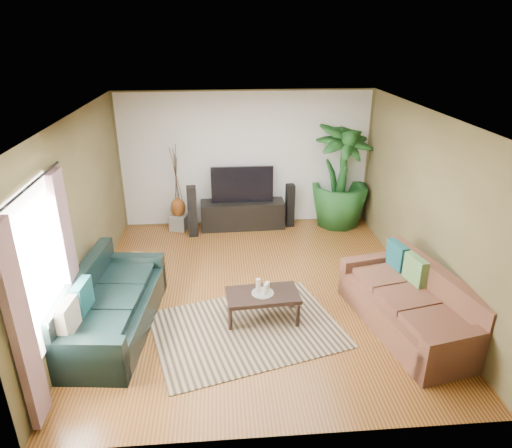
{
  "coord_description": "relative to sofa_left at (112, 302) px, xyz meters",
  "views": [
    {
      "loc": [
        -0.51,
        -6.07,
        3.77
      ],
      "look_at": [
        0.0,
        0.2,
        1.05
      ],
      "focal_mm": 32.0,
      "sensor_mm": 36.0,
      "label": 1
    }
  ],
  "objects": [
    {
      "name": "television",
      "position": [
        1.91,
        3.3,
        0.49
      ],
      "size": [
        1.22,
        0.07,
        0.72
      ],
      "primitive_type": "cube",
      "color": "black",
      "rests_on": "tv_stand"
    },
    {
      "name": "floor",
      "position": [
        2.0,
        0.8,
        -0.42
      ],
      "size": [
        5.5,
        5.5,
        0.0
      ],
      "primitive_type": "plane",
      "color": "#945D26",
      "rests_on": "ground"
    },
    {
      "name": "potted_plant",
      "position": [
        3.87,
        3.3,
        0.62
      ],
      "size": [
        1.48,
        1.48,
        2.1
      ],
      "primitive_type": "imported",
      "rotation": [
        0.0,
        0.0,
        0.32
      ],
      "color": "#184A1B",
      "rests_on": "floor"
    },
    {
      "name": "candle_mid",
      "position": [
        2.05,
        0.04,
        0.07
      ],
      "size": [
        0.06,
        0.06,
        0.15
      ],
      "primitive_type": "cylinder",
      "color": "beige",
      "rests_on": "candle_tray"
    },
    {
      "name": "wall_left",
      "position": [
        -0.5,
        0.8,
        0.92
      ],
      "size": [
        0.0,
        5.5,
        5.5
      ],
      "primitive_type": "plane",
      "rotation": [
        1.57,
        0.0,
        1.57
      ],
      "color": "brown",
      "rests_on": "ground"
    },
    {
      "name": "curtain_near",
      "position": [
        -0.43,
        -1.55,
        0.72
      ],
      "size": [
        0.08,
        0.35,
        2.2
      ],
      "primitive_type": "cube",
      "color": "gray",
      "rests_on": "ground"
    },
    {
      "name": "side_table",
      "position": [
        0.18,
        1.13,
        -0.19
      ],
      "size": [
        0.57,
        0.57,
        0.47
      ],
      "primitive_type": "cube",
      "rotation": [
        0.0,
        0.0,
        -0.33
      ],
      "color": "#985B31",
      "rests_on": "floor"
    },
    {
      "name": "wall_back",
      "position": [
        2.0,
        3.55,
        0.93
      ],
      "size": [
        5.0,
        0.0,
        5.0
      ],
      "primitive_type": "plane",
      "rotation": [
        1.57,
        0.0,
        0.0
      ],
      "color": "brown",
      "rests_on": "ground"
    },
    {
      "name": "speaker_left",
      "position": [
        0.92,
        2.99,
        0.08
      ],
      "size": [
        0.19,
        0.21,
        1.0
      ],
      "primitive_type": "cube",
      "rotation": [
        0.0,
        0.0,
        0.07
      ],
      "color": "black",
      "rests_on": "floor"
    },
    {
      "name": "vase",
      "position": [
        0.62,
        3.3,
        0.04
      ],
      "size": [
        0.29,
        0.29,
        0.41
      ],
      "primitive_type": "ellipsoid",
      "color": "brown",
      "rests_on": "pedestal"
    },
    {
      "name": "coffee_table",
      "position": [
        2.01,
        0.08,
        -0.22
      ],
      "size": [
        1.03,
        0.62,
        0.41
      ],
      "primitive_type": "cube",
      "rotation": [
        0.0,
        0.0,
        0.08
      ],
      "color": "black",
      "rests_on": "floor"
    },
    {
      "name": "area_rug",
      "position": [
        1.78,
        -0.16,
        -0.42
      ],
      "size": [
        2.82,
        2.33,
        0.01
      ],
      "primitive_type": "cube",
      "rotation": [
        0.0,
        0.0,
        0.28
      ],
      "color": "tan",
      "rests_on": "floor"
    },
    {
      "name": "sofa_right",
      "position": [
        3.93,
        -0.28,
        0.0
      ],
      "size": [
        1.4,
        2.3,
        0.85
      ],
      "primitive_type": "cube",
      "rotation": [
        0.0,
        0.0,
        -1.36
      ],
      "color": "brown",
      "rests_on": "floor"
    },
    {
      "name": "wall_front",
      "position": [
        2.0,
        -1.95,
        0.93
      ],
      "size": [
        5.0,
        0.0,
        5.0
      ],
      "primitive_type": "plane",
      "rotation": [
        -1.57,
        0.0,
        0.0
      ],
      "color": "brown",
      "rests_on": "ground"
    },
    {
      "name": "wall_right",
      "position": [
        4.5,
        0.8,
        0.92
      ],
      "size": [
        0.0,
        5.5,
        5.5
      ],
      "primitive_type": "plane",
      "rotation": [
        1.57,
        0.0,
        -1.57
      ],
      "color": "brown",
      "rests_on": "ground"
    },
    {
      "name": "tv_stand",
      "position": [
        1.91,
        3.3,
        -0.15
      ],
      "size": [
        1.69,
        0.56,
        0.56
      ],
      "primitive_type": "cube",
      "rotation": [
        0.0,
        0.0,
        0.03
      ],
      "color": "black",
      "rests_on": "floor"
    },
    {
      "name": "candle_short",
      "position": [
        2.08,
        0.14,
        0.06
      ],
      "size": [
        0.06,
        0.06,
        0.13
      ],
      "primitive_type": "cylinder",
      "color": "beige",
      "rests_on": "candle_tray"
    },
    {
      "name": "speaker_right",
      "position": [
        2.87,
        3.3,
        0.02
      ],
      "size": [
        0.18,
        0.2,
        0.89
      ],
      "primitive_type": "cube",
      "rotation": [
        0.0,
        0.0,
        0.12
      ],
      "color": "black",
      "rests_on": "floor"
    },
    {
      "name": "backwall_panel",
      "position": [
        2.0,
        3.54,
        0.93
      ],
      "size": [
        4.9,
        0.0,
        4.9
      ],
      "primitive_type": "plane",
      "rotation": [
        1.57,
        0.0,
        0.0
      ],
      "color": "white",
      "rests_on": "ground"
    },
    {
      "name": "curtain_far",
      "position": [
        -0.43,
        -0.05,
        0.72
      ],
      "size": [
        0.08,
        0.35,
        2.2
      ],
      "primitive_type": "cube",
      "color": "gray",
      "rests_on": "ground"
    },
    {
      "name": "candle_tray",
      "position": [
        2.01,
        0.08,
        -0.01
      ],
      "size": [
        0.31,
        0.31,
        0.01
      ],
      "primitive_type": "cylinder",
      "color": "gray",
      "rests_on": "coffee_table"
    },
    {
      "name": "pedestal",
      "position": [
        0.62,
        3.3,
        -0.27
      ],
      "size": [
        0.4,
        0.4,
        0.32
      ],
      "primitive_type": "cube",
      "rotation": [
        0.0,
        0.0,
        -0.3
      ],
      "color": "gray",
      "rests_on": "floor"
    },
    {
      "name": "sofa_left",
      "position": [
        0.0,
        0.0,
        0.0
      ],
      "size": [
        1.17,
        2.3,
        0.85
      ],
      "primitive_type": "cube",
      "rotation": [
        0.0,
        0.0,
        1.47
      ],
      "color": "black",
      "rests_on": "floor"
    },
    {
      "name": "curtain_rod",
      "position": [
        -0.43,
        -0.8,
        1.87
      ],
      "size": [
        0.03,
        1.9,
        0.03
      ],
      "primitive_type": "cylinder",
      "rotation": [
        1.57,
        0.0,
        0.0
      ],
      "color": "black",
      "rests_on": "ground"
    },
    {
      "name": "ceiling",
      "position": [
        2.0,
        0.8,
        2.28
      ],
      "size": [
        5.5,
        5.5,
        0.0
      ],
      "primitive_type": "plane",
      "rotation": [
        3.14,
        0.0,
        0.0
      ],
      "color": "white",
      "rests_on": "ground"
    },
    {
      "name": "plant_pot",
      "position": [
        3.87,
        3.3,
        -0.27
      ],
      "size": [
        0.39,
        0.39,
        0.3
      ],
      "primitive_type": "cylinder",
      "color": "black",
      "rests_on": "floor"
    },
    {
      "name": "window_pane",
      "position": [
        -0.48,
        -0.8,
        0.97
      ],
      "size": [
        0.0,
        1.8,
        1.8
      ],
      "primitive_type": "plane",
      "rotation": [
        1.57,
        0.0,
        1.57
      ],
      "color": "white",
      "rests_on": "ground"
    },
    {
      "name": "candle_tall",
      "position": [
        1.95,
        0.11,
        0.09
      ],
      "size": [
        0.06,
        0.06,
        0.2
      ],
      "primitive_type": "cylinder",
      "color": "beige",
      "rests_on": "candle_tray"
    }
  ]
}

